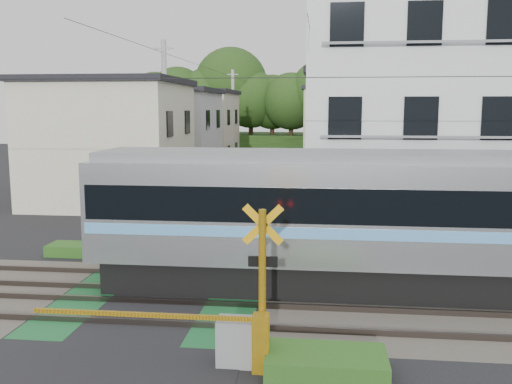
# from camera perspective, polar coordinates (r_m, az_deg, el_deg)

# --- Properties ---
(ground) EXTENTS (120.00, 120.00, 0.00)m
(ground) POSITION_cam_1_polar(r_m,az_deg,el_deg) (15.11, -9.49, -10.35)
(ground) COLOR black
(track_bed) EXTENTS (120.00, 120.00, 0.14)m
(track_bed) POSITION_cam_1_polar(r_m,az_deg,el_deg) (15.10, -9.50, -10.22)
(track_bed) COLOR #47423A
(track_bed) RESTS_ON ground
(crossing_signal_near) EXTENTS (4.74, 0.65, 3.09)m
(crossing_signal_near) POSITION_cam_1_polar(r_m,az_deg,el_deg) (10.98, -1.61, -13.60)
(crossing_signal_near) COLOR #ECA70C
(crossing_signal_near) RESTS_ON ground
(crossing_signal_far) EXTENTS (4.74, 0.65, 3.09)m
(crossing_signal_far) POSITION_cam_1_polar(r_m,az_deg,el_deg) (19.06, -14.02, -4.33)
(crossing_signal_far) COLOR #ECA70C
(crossing_signal_far) RESTS_ON ground
(apartment_block) EXTENTS (10.20, 8.36, 9.30)m
(apartment_block) POSITION_cam_1_polar(r_m,az_deg,el_deg) (23.65, 17.58, 7.59)
(apartment_block) COLOR silver
(apartment_block) RESTS_ON ground
(houses_row) EXTENTS (22.07, 31.35, 6.80)m
(houses_row) POSITION_cam_1_polar(r_m,az_deg,el_deg) (39.86, 1.10, 6.12)
(houses_row) COLOR beige
(houses_row) RESTS_ON ground
(tree_hill) EXTENTS (40.00, 13.57, 11.39)m
(tree_hill) POSITION_cam_1_polar(r_m,az_deg,el_deg) (61.50, 3.86, 9.06)
(tree_hill) COLOR #244115
(tree_hill) RESTS_ON ground
(catenary) EXTENTS (60.00, 5.04, 7.00)m
(catenary) POSITION_cam_1_polar(r_m,az_deg,el_deg) (13.95, 14.61, 3.48)
(catenary) COLOR #2D2D33
(catenary) RESTS_ON ground
(utility_poles) EXTENTS (7.90, 42.00, 8.00)m
(utility_poles) POSITION_cam_1_polar(r_m,az_deg,el_deg) (37.10, -1.35, 7.24)
(utility_poles) COLOR #A5A5A0
(utility_poles) RESTS_ON ground
(pedestrian) EXTENTS (0.81, 0.67, 1.90)m
(pedestrian) POSITION_cam_1_polar(r_m,az_deg,el_deg) (41.79, 1.52, 3.06)
(pedestrian) COLOR #22262A
(pedestrian) RESTS_ON ground
(weed_patches) EXTENTS (10.25, 8.80, 0.40)m
(weed_patches) POSITION_cam_1_polar(r_m,az_deg,el_deg) (14.59, -2.86, -10.16)
(weed_patches) COLOR #2D5E1E
(weed_patches) RESTS_ON ground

